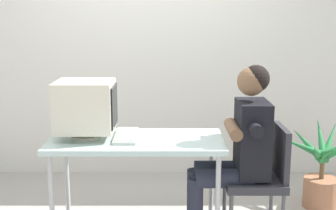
{
  "coord_description": "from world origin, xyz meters",
  "views": [
    {
      "loc": [
        0.23,
        -3.18,
        1.64
      ],
      "look_at": [
        0.24,
        0.0,
        1.0
      ],
      "focal_mm": 48.66,
      "sensor_mm": 36.0,
      "label": 1
    }
  ],
  "objects": [
    {
      "name": "potted_plant",
      "position": [
        1.53,
        0.48,
        0.33
      ],
      "size": [
        0.72,
        0.67,
        0.74
      ],
      "color": "#9E6647",
      "rests_on": "ground_plane"
    },
    {
      "name": "desk",
      "position": [
        0.0,
        0.0,
        0.68
      ],
      "size": [
        1.27,
        0.6,
        0.75
      ],
      "color": "#B7B7BC",
      "rests_on": "ground_plane"
    },
    {
      "name": "crt_monitor",
      "position": [
        -0.37,
        0.03,
        0.98
      ],
      "size": [
        0.42,
        0.36,
        0.42
      ],
      "color": "beige",
      "rests_on": "desk"
    },
    {
      "name": "office_chair",
      "position": [
        0.92,
        -0.02,
        0.48
      ],
      "size": [
        0.43,
        0.43,
        0.84
      ],
      "color": "#4C4C51",
      "rests_on": "ground_plane"
    },
    {
      "name": "keyboard",
      "position": [
        -0.08,
        0.03,
        0.76
      ],
      "size": [
        0.17,
        0.41,
        0.03
      ],
      "color": "silver",
      "rests_on": "desk"
    },
    {
      "name": "person_seated",
      "position": [
        0.73,
        -0.02,
        0.7
      ],
      "size": [
        0.7,
        0.55,
        1.29
      ],
      "color": "black",
      "rests_on": "ground_plane"
    },
    {
      "name": "wall_back",
      "position": [
        0.3,
        1.4,
        1.5
      ],
      "size": [
        8.0,
        0.1,
        3.0
      ],
      "primitive_type": "cube",
      "color": "silver",
      "rests_on": "ground_plane"
    }
  ]
}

